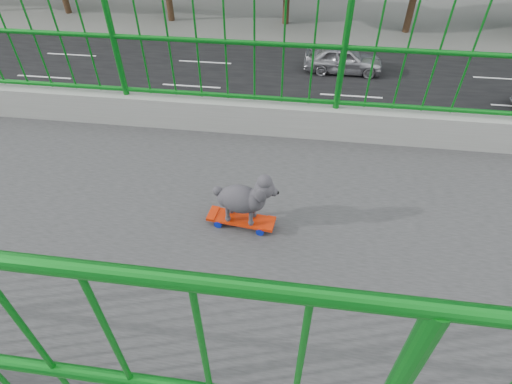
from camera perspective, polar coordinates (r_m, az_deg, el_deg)
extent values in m
cube|color=black|center=(18.32, -11.80, 10.75)|extent=(18.00, 90.00, 0.02)
cylinder|color=black|center=(29.14, 4.45, 26.01)|extent=(0.44, 0.44, 2.87)
cylinder|color=black|center=(29.22, 21.62, 23.40)|extent=(0.44, 0.44, 2.66)
cube|color=red|center=(2.84, -2.18, -3.96)|extent=(0.20, 0.50, 0.02)
cube|color=#99999E|center=(2.89, -5.17, -3.66)|extent=(0.09, 0.04, 0.02)
cylinder|color=#071BA6|center=(2.94, -4.78, -2.96)|extent=(0.03, 0.06, 0.06)
sphere|color=yellow|center=(2.94, -4.78, -2.96)|extent=(0.02, 0.02, 0.02)
cylinder|color=#071BA6|center=(2.86, -5.55, -4.67)|extent=(0.03, 0.06, 0.06)
sphere|color=yellow|center=(2.86, -5.55, -4.67)|extent=(0.02, 0.02, 0.02)
cube|color=#99999E|center=(2.83, 0.90, -4.77)|extent=(0.09, 0.04, 0.02)
cylinder|color=#071BA6|center=(2.88, 1.19, -4.04)|extent=(0.03, 0.06, 0.06)
sphere|color=yellow|center=(2.88, 1.19, -4.04)|extent=(0.02, 0.02, 0.02)
cylinder|color=#071BA6|center=(2.79, 0.60, -5.82)|extent=(0.03, 0.06, 0.06)
sphere|color=yellow|center=(2.79, 0.60, -5.82)|extent=(0.02, 0.02, 0.02)
ellipsoid|color=#29262B|center=(2.71, -2.28, -1.02)|extent=(0.23, 0.32, 0.20)
sphere|color=#29262B|center=(2.59, 1.26, 0.50)|extent=(0.14, 0.14, 0.14)
sphere|color=black|center=(2.59, 3.17, -0.10)|extent=(0.02, 0.02, 0.02)
sphere|color=#29262B|center=(2.72, -5.64, 0.16)|extent=(0.07, 0.07, 0.07)
cylinder|color=#29262B|center=(2.81, -0.29, -2.63)|extent=(0.03, 0.03, 0.13)
cylinder|color=#29262B|center=(2.75, -0.75, -3.85)|extent=(0.03, 0.03, 0.13)
cylinder|color=#29262B|center=(2.84, -3.63, -2.04)|extent=(0.03, 0.03, 0.13)
cylinder|color=#29262B|center=(2.78, -4.15, -3.23)|extent=(0.03, 0.03, 0.13)
imported|color=#A1A1A6|center=(22.38, 12.64, 18.41)|extent=(1.66, 4.13, 1.41)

